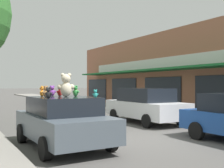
# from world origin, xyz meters

# --- Properties ---
(ground_plane) EXTENTS (260.00, 260.00, 0.00)m
(ground_plane) POSITION_xyz_m (0.00, 0.00, 0.00)
(ground_plane) COLOR #514F4C
(plush_art_car) EXTENTS (2.14, 4.05, 1.50)m
(plush_art_car) POSITION_xyz_m (-2.62, 0.22, 0.79)
(plush_art_car) COLOR #4C5660
(plush_art_car) RESTS_ON ground_plane
(teddy_bear_giant) EXTENTS (0.55, 0.38, 0.73)m
(teddy_bear_giant) POSITION_xyz_m (-2.50, 0.30, 1.85)
(teddy_bear_giant) COLOR beige
(teddy_bear_giant) RESTS_ON plush_art_car
(teddy_bear_teal) EXTENTS (0.17, 0.14, 0.24)m
(teddy_bear_teal) POSITION_xyz_m (-2.03, -0.77, 1.62)
(teddy_bear_teal) COLOR teal
(teddy_bear_teal) RESTS_ON plush_art_car
(teddy_bear_green) EXTENTS (0.20, 0.26, 0.35)m
(teddy_bear_green) POSITION_xyz_m (-2.12, 0.47, 1.67)
(teddy_bear_green) COLOR green
(teddy_bear_green) RESTS_ON plush_art_car
(teddy_bear_black) EXTENTS (0.20, 0.22, 0.31)m
(teddy_bear_black) POSITION_xyz_m (-3.30, -0.52, 1.65)
(teddy_bear_black) COLOR black
(teddy_bear_black) RESTS_ON plush_art_car
(teddy_bear_yellow) EXTENTS (0.14, 0.19, 0.25)m
(teddy_bear_yellow) POSITION_xyz_m (-1.96, 0.86, 1.63)
(teddy_bear_yellow) COLOR yellow
(teddy_bear_yellow) RESTS_ON plush_art_car
(teddy_bear_purple) EXTENTS (0.26, 0.17, 0.35)m
(teddy_bear_purple) POSITION_xyz_m (-2.74, 0.93, 1.67)
(teddy_bear_purple) COLOR purple
(teddy_bear_purple) RESTS_ON plush_art_car
(teddy_bear_red) EXTENTS (0.25, 0.21, 0.34)m
(teddy_bear_red) POSITION_xyz_m (-2.57, 0.68, 1.67)
(teddy_bear_red) COLOR red
(teddy_bear_red) RESTS_ON plush_art_car
(teddy_bear_orange) EXTENTS (0.19, 0.25, 0.33)m
(teddy_bear_orange) POSITION_xyz_m (-3.09, 0.86, 1.66)
(teddy_bear_orange) COLOR orange
(teddy_bear_orange) RESTS_ON plush_art_car
(teddy_bear_brown) EXTENTS (0.25, 0.20, 0.34)m
(teddy_bear_brown) POSITION_xyz_m (-3.15, 0.25, 1.67)
(teddy_bear_brown) COLOR olive
(teddy_bear_brown) RESTS_ON plush_art_car
(parked_car_far_center) EXTENTS (2.12, 4.59, 1.69)m
(parked_car_far_center) POSITION_xyz_m (2.71, 3.32, 0.87)
(parked_car_far_center) COLOR silver
(parked_car_far_center) RESTS_ON ground_plane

